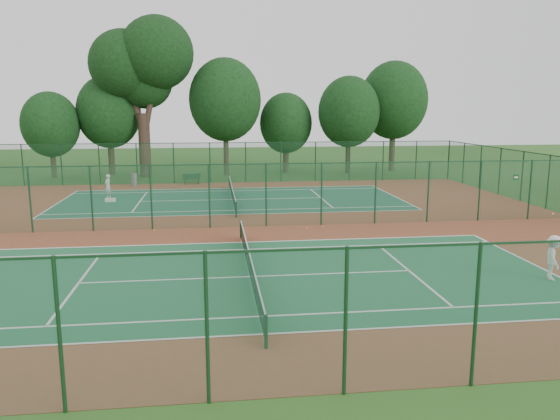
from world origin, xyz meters
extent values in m
plane|color=#2A591B|center=(0.00, 0.00, 0.00)|extent=(120.00, 120.00, 0.00)
cube|color=brown|center=(0.00, 0.00, 0.01)|extent=(40.00, 36.00, 0.01)
cube|color=#1E6138|center=(0.00, -9.00, 0.01)|extent=(23.77, 10.97, 0.01)
cube|color=#1B563B|center=(0.00, 9.00, 0.01)|extent=(23.77, 10.97, 0.01)
cube|color=#174625|center=(0.00, 18.00, 1.75)|extent=(40.00, 0.02, 3.50)
cube|color=#12321B|center=(0.00, 18.00, 3.46)|extent=(40.00, 0.05, 0.05)
cube|color=#1B5337|center=(0.00, -18.00, 1.75)|extent=(40.00, 0.02, 3.50)
cube|color=#153B1F|center=(0.00, -18.00, 3.46)|extent=(40.00, 0.05, 0.05)
cube|color=#1A4F2C|center=(0.00, 0.00, 1.75)|extent=(40.00, 0.02, 3.50)
cube|color=#163E26|center=(0.00, 0.00, 3.46)|extent=(40.00, 0.05, 0.05)
cylinder|color=#14391C|center=(0.00, -15.40, 0.49)|extent=(0.10, 0.10, 0.97)
cylinder|color=#14391C|center=(0.00, -2.60, 0.49)|extent=(0.10, 0.10, 0.97)
cube|color=black|center=(0.00, -9.00, 0.48)|extent=(0.02, 12.80, 0.85)
cube|color=silver|center=(0.00, -9.00, 0.92)|extent=(0.04, 12.80, 0.06)
cylinder|color=#143822|center=(0.00, 2.60, 0.49)|extent=(0.10, 0.10, 0.97)
cylinder|color=#143822|center=(0.00, 15.40, 0.49)|extent=(0.10, 0.10, 0.97)
cube|color=black|center=(0.00, 9.00, 0.48)|extent=(0.02, 12.80, 0.85)
cube|color=silver|center=(0.00, 9.00, 0.92)|extent=(0.04, 12.80, 0.06)
imported|color=silver|center=(11.38, -10.78, 0.88)|extent=(0.99, 1.26, 1.72)
imported|color=silver|center=(-8.84, 10.80, 0.88)|extent=(0.61, 0.73, 1.72)
cylinder|color=slate|center=(-7.86, 17.02, 0.53)|extent=(0.73, 0.73, 1.03)
cube|color=black|center=(-3.71, 17.42, 0.23)|extent=(0.14, 0.40, 0.44)
cube|color=black|center=(-2.56, 17.59, 0.23)|extent=(0.14, 0.40, 0.44)
cube|color=black|center=(-3.14, 17.51, 0.47)|extent=(1.51, 0.62, 0.05)
cube|color=black|center=(-3.11, 17.31, 0.69)|extent=(1.45, 0.27, 0.44)
cube|color=white|center=(-8.42, 9.17, 0.14)|extent=(0.70, 0.29, 0.26)
sphere|color=#C9E735|center=(3.65, -0.83, 0.04)|extent=(0.07, 0.07, 0.07)
sphere|color=#CBDA32|center=(4.58, -0.74, 0.05)|extent=(0.07, 0.07, 0.07)
sphere|color=#D1E134|center=(-4.49, -0.41, 0.05)|extent=(0.07, 0.07, 0.07)
cylinder|color=#35251D|center=(-7.62, 23.33, 2.95)|extent=(1.08, 1.08, 5.91)
cylinder|color=#35251D|center=(-8.50, 23.62, 7.38)|extent=(2.00, 0.59, 5.87)
cylinder|color=#35251D|center=(-6.73, 23.13, 7.68)|extent=(1.87, 0.55, 6.37)
sphere|color=black|center=(-9.19, 23.62, 10.34)|extent=(6.30, 6.30, 6.30)
sphere|color=black|center=(-6.14, 23.13, 11.32)|extent=(6.69, 6.69, 6.69)
sphere|color=black|center=(-7.42, 24.11, 8.86)|extent=(5.12, 5.12, 5.12)
camera|label=1|loc=(-1.34, -29.25, 6.49)|focal=35.00mm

